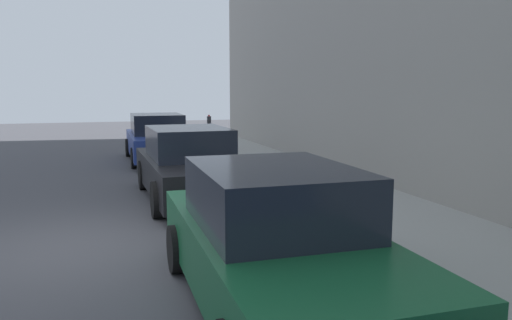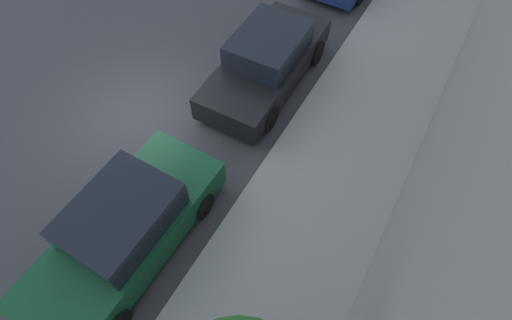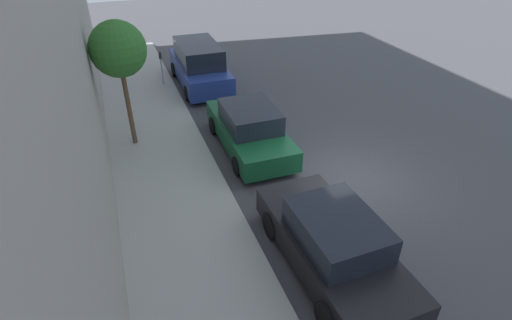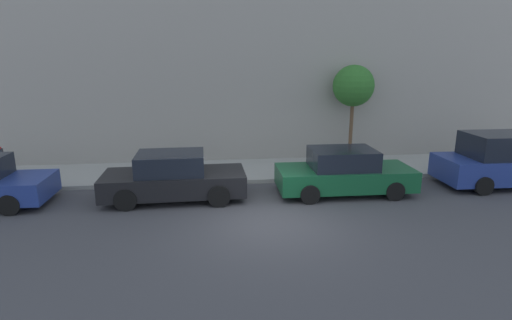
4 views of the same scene
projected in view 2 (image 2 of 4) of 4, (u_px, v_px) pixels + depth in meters
ground_plane at (140, 117)px, 10.39m from camera, size 60.00×60.00×0.00m
sidewalk at (317, 201)px, 8.91m from camera, size 3.09×32.00×0.15m
parked_sedan_second at (125, 230)px, 7.80m from camera, size 1.92×4.52×1.54m
parked_sedan_third at (267, 61)px, 10.55m from camera, size 1.92×4.53×1.54m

